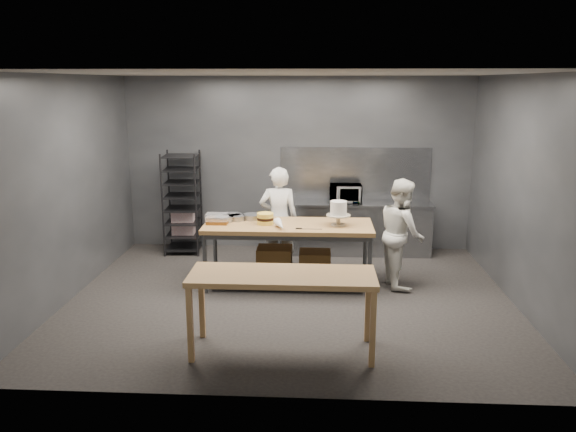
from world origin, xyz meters
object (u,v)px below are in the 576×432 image
Objects in this scene: near_counter at (282,281)px; frosted_cake_stand at (338,210)px; microwave at (345,193)px; speed_rack at (182,204)px; chef_right at (402,233)px; layer_cake at (265,219)px; work_table at (290,247)px; chef_behind at (279,219)px.

near_counter is 2.16m from frosted_cake_stand.
speed_rack is at bearing -178.36° from microwave.
layer_cake is at bearing 84.95° from chef_right.
work_table is 0.90m from frosted_cake_stand.
work_table is at bearing -39.17° from speed_rack.
frosted_cake_stand is at bearing -1.56° from layer_cake.
chef_behind reaches higher than layer_cake.
chef_behind is at bearing 140.67° from frosted_cake_stand.
near_counter is 3.69× the size of microwave.
chef_behind is 1.91m from chef_right.
chef_behind is (-0.21, 0.68, 0.25)m from work_table.
chef_behind reaches higher than near_counter.
work_table is 10.19× the size of layer_cake.
frosted_cake_stand is at bearing 71.98° from near_counter.
near_counter is 3.83m from microwave.
frosted_cake_stand is at bearing 90.56° from chef_right.
layer_cake is (-1.95, -0.12, 0.21)m from chef_right.
chef_right reaches higher than frosted_cake_stand.
speed_rack is (-1.93, 1.57, 0.28)m from work_table.
microwave is at bearing 16.86° from chef_right.
frosted_cake_stand is 1.49× the size of layer_cake.
chef_right is 2.90× the size of microwave.
frosted_cake_stand reaches higher than microwave.
frosted_cake_stand is (0.69, -0.05, 0.57)m from work_table.
chef_behind is at bearing -137.80° from microwave.
speed_rack reaches higher than chef_behind.
layer_cake is (-0.14, -0.71, 0.18)m from chef_behind.
near_counter is 2.77m from chef_behind.
near_counter is 2.10m from layer_cake.
chef_right is at bearing 3.46° from layer_cake.
speed_rack is 4.98× the size of frosted_cake_stand.
chef_behind is 3.03× the size of microwave.
near_counter is 1.27× the size of chef_right.
speed_rack is 1.94m from chef_behind.
chef_right is (1.57, 2.17, -0.03)m from near_counter.
chef_right is 6.68× the size of layer_cake.
frosted_cake_stand reaches higher than layer_cake.
chef_right is (3.54, -1.48, -0.07)m from speed_rack.
speed_rack reaches higher than layer_cake.
layer_cake reaches higher than work_table.
speed_rack is at bearing -30.86° from chef_behind.
work_table is 6.83× the size of frosted_cake_stand.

